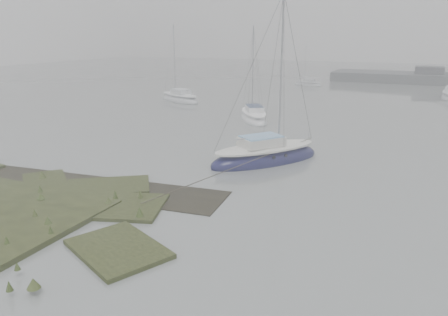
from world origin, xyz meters
TOP-DOWN VIEW (x-y plane):
  - ground at (0.00, 30.00)m, footprint 160.00×160.00m
  - sailboat_main at (1.49, 11.99)m, footprint 6.20×7.21m
  - sailboat_white at (-3.62, 23.59)m, footprint 4.83×6.18m
  - sailboat_far_a at (-14.94, 30.42)m, footprint 6.56×4.61m
  - sailboat_far_c at (-5.72, 51.04)m, footprint 4.50×2.39m

SIDE VIEW (x-z plane):
  - ground at x=0.00m, z-range 0.00..0.00m
  - sailboat_far_c at x=-5.72m, z-range -2.84..3.21m
  - sailboat_white at x=-3.62m, z-range -3.99..4.52m
  - sailboat_far_a at x=-14.94m, z-range -4.17..4.72m
  - sailboat_main at x=1.49m, z-range -4.78..5.41m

